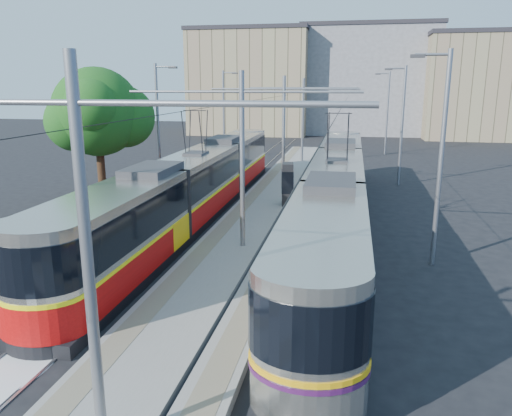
# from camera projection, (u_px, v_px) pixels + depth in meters

# --- Properties ---
(ground) EXTENTS (160.00, 160.00, 0.00)m
(ground) POSITION_uv_depth(u_px,v_px,m) (178.00, 350.00, 13.08)
(ground) COLOR black
(ground) RESTS_ON ground
(platform) EXTENTS (4.00, 50.00, 0.30)m
(platform) POSITION_uv_depth(u_px,v_px,m) (276.00, 201.00, 29.25)
(platform) COLOR gray
(platform) RESTS_ON ground
(tactile_strip_left) EXTENTS (0.70, 50.00, 0.01)m
(tactile_strip_left) POSITION_uv_depth(u_px,v_px,m) (252.00, 197.00, 29.48)
(tactile_strip_left) COLOR gray
(tactile_strip_left) RESTS_ON platform
(tactile_strip_right) EXTENTS (0.70, 50.00, 0.01)m
(tactile_strip_right) POSITION_uv_depth(u_px,v_px,m) (300.00, 199.00, 28.94)
(tactile_strip_right) COLOR gray
(tactile_strip_right) RESTS_ON platform
(rails) EXTENTS (8.71, 70.00, 0.03)m
(rails) POSITION_uv_depth(u_px,v_px,m) (276.00, 203.00, 29.28)
(rails) COLOR gray
(rails) RESTS_ON ground
(tram_left) EXTENTS (2.43, 28.97, 5.50)m
(tram_left) POSITION_uv_depth(u_px,v_px,m) (197.00, 185.00, 25.96)
(tram_left) COLOR black
(tram_left) RESTS_ON ground
(tram_right) EXTENTS (2.43, 30.56, 5.50)m
(tram_right) POSITION_uv_depth(u_px,v_px,m) (336.00, 192.00, 23.54)
(tram_right) COLOR black
(tram_right) RESTS_ON ground
(catenary) EXTENTS (9.20, 70.00, 7.00)m
(catenary) POSITION_uv_depth(u_px,v_px,m) (268.00, 130.00, 25.48)
(catenary) COLOR gray
(catenary) RESTS_ON platform
(street_lamps) EXTENTS (15.18, 38.22, 8.00)m
(street_lamps) POSITION_uv_depth(u_px,v_px,m) (286.00, 126.00, 32.09)
(street_lamps) COLOR gray
(street_lamps) RESTS_ON ground
(shelter) EXTENTS (0.79, 1.13, 2.32)m
(shelter) POSITION_uv_depth(u_px,v_px,m) (288.00, 183.00, 27.37)
(shelter) COLOR black
(shelter) RESTS_ON platform
(tree) EXTENTS (5.31, 4.91, 7.72)m
(tree) POSITION_uv_depth(u_px,v_px,m) (104.00, 114.00, 27.38)
(tree) COLOR #382314
(tree) RESTS_ON ground
(building_left) EXTENTS (16.32, 12.24, 14.16)m
(building_left) POSITION_uv_depth(u_px,v_px,m) (252.00, 82.00, 70.39)
(building_left) COLOR gray
(building_left) RESTS_ON ground
(building_centre) EXTENTS (18.36, 14.28, 14.68)m
(building_centre) POSITION_uv_depth(u_px,v_px,m) (368.00, 80.00, 71.20)
(building_centre) COLOR gray
(building_centre) RESTS_ON ground
(building_right) EXTENTS (14.28, 10.20, 13.10)m
(building_right) POSITION_uv_depth(u_px,v_px,m) (481.00, 86.00, 63.10)
(building_right) COLOR gray
(building_right) RESTS_ON ground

